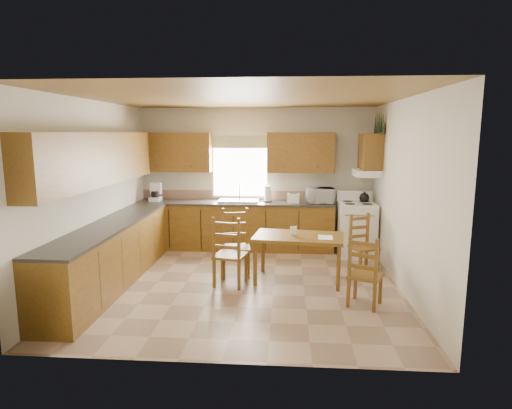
# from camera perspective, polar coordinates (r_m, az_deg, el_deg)

# --- Properties ---
(floor) EXTENTS (4.50, 4.50, 0.00)m
(floor) POSITION_cam_1_polar(r_m,az_deg,el_deg) (6.49, -1.54, -10.49)
(floor) COLOR #9E826C
(floor) RESTS_ON ground
(ceiling) EXTENTS (4.50, 4.50, 0.00)m
(ceiling) POSITION_cam_1_polar(r_m,az_deg,el_deg) (6.12, -1.65, 14.01)
(ceiling) COLOR olive
(ceiling) RESTS_ON floor
(wall_left) EXTENTS (4.50, 4.50, 0.00)m
(wall_left) POSITION_cam_1_polar(r_m,az_deg,el_deg) (6.77, -20.92, 1.49)
(wall_left) COLOR beige
(wall_left) RESTS_ON floor
(wall_right) EXTENTS (4.50, 4.50, 0.00)m
(wall_right) POSITION_cam_1_polar(r_m,az_deg,el_deg) (6.35, 19.07, 1.10)
(wall_right) COLOR beige
(wall_right) RESTS_ON floor
(wall_back) EXTENTS (4.50, 4.50, 0.00)m
(wall_back) POSITION_cam_1_polar(r_m,az_deg,el_deg) (8.39, -0.06, 3.57)
(wall_back) COLOR beige
(wall_back) RESTS_ON floor
(wall_front) EXTENTS (4.50, 4.50, 0.00)m
(wall_front) POSITION_cam_1_polar(r_m,az_deg,el_deg) (3.96, -4.84, -3.22)
(wall_front) COLOR beige
(wall_front) RESTS_ON floor
(lower_cab_back) EXTENTS (3.75, 0.60, 0.88)m
(lower_cab_back) POSITION_cam_1_polar(r_m,az_deg,el_deg) (8.27, -2.80, -2.92)
(lower_cab_back) COLOR brown
(lower_cab_back) RESTS_ON floor
(lower_cab_left) EXTENTS (0.60, 3.60, 0.88)m
(lower_cab_left) POSITION_cam_1_polar(r_m,az_deg,el_deg) (6.69, -18.66, -6.43)
(lower_cab_left) COLOR brown
(lower_cab_left) RESTS_ON floor
(counter_back) EXTENTS (3.75, 0.63, 0.04)m
(counter_back) POSITION_cam_1_polar(r_m,az_deg,el_deg) (8.19, -2.83, 0.23)
(counter_back) COLOR #373330
(counter_back) RESTS_ON lower_cab_back
(counter_left) EXTENTS (0.63, 3.60, 0.04)m
(counter_left) POSITION_cam_1_polar(r_m,az_deg,el_deg) (6.58, -18.87, -2.58)
(counter_left) COLOR #373330
(counter_left) RESTS_ON lower_cab_left
(backsplash) EXTENTS (3.75, 0.01, 0.18)m
(backsplash) POSITION_cam_1_polar(r_m,az_deg,el_deg) (8.45, -2.60, 1.28)
(backsplash) COLOR #916C58
(backsplash) RESTS_ON counter_back
(upper_cab_back_left) EXTENTS (1.41, 0.33, 0.75)m
(upper_cab_back_left) POSITION_cam_1_polar(r_m,az_deg,el_deg) (8.44, -10.75, 6.88)
(upper_cab_back_left) COLOR brown
(upper_cab_back_left) RESTS_ON wall_back
(upper_cab_back_right) EXTENTS (1.25, 0.33, 0.75)m
(upper_cab_back_right) POSITION_cam_1_polar(r_m,az_deg,el_deg) (8.17, 5.95, 6.91)
(upper_cab_back_right) COLOR brown
(upper_cab_back_right) RESTS_ON wall_back
(upper_cab_left) EXTENTS (0.33, 3.60, 0.75)m
(upper_cab_left) POSITION_cam_1_polar(r_m,az_deg,el_deg) (6.51, -20.42, 5.71)
(upper_cab_left) COLOR brown
(upper_cab_left) RESTS_ON wall_left
(upper_cab_stove) EXTENTS (0.33, 0.62, 0.62)m
(upper_cab_stove) POSITION_cam_1_polar(r_m,az_deg,el_deg) (7.86, 15.02, 6.86)
(upper_cab_stove) COLOR brown
(upper_cab_stove) RESTS_ON wall_right
(range_hood) EXTENTS (0.44, 0.62, 0.12)m
(range_hood) POSITION_cam_1_polar(r_m,az_deg,el_deg) (7.88, 14.54, 4.12)
(range_hood) COLOR white
(range_hood) RESTS_ON wall_right
(window_frame) EXTENTS (1.13, 0.02, 1.18)m
(window_frame) POSITION_cam_1_polar(r_m,az_deg,el_deg) (8.37, -2.13, 4.92)
(window_frame) COLOR white
(window_frame) RESTS_ON wall_back
(window_pane) EXTENTS (1.05, 0.01, 1.10)m
(window_pane) POSITION_cam_1_polar(r_m,az_deg,el_deg) (8.36, -2.13, 4.92)
(window_pane) COLOR white
(window_pane) RESTS_ON wall_back
(window_valance) EXTENTS (1.19, 0.01, 0.24)m
(window_valance) POSITION_cam_1_polar(r_m,az_deg,el_deg) (8.31, -2.17, 8.34)
(window_valance) COLOR #4A6032
(window_valance) RESTS_ON wall_back
(sink_basin) EXTENTS (0.75, 0.45, 0.04)m
(sink_basin) POSITION_cam_1_polar(r_m,az_deg,el_deg) (8.17, -2.31, 0.50)
(sink_basin) COLOR silver
(sink_basin) RESTS_ON counter_back
(pine_decal_a) EXTENTS (0.22, 0.22, 0.36)m
(pine_decal_a) POSITION_cam_1_polar(r_m,az_deg,el_deg) (7.57, 16.61, 10.34)
(pine_decal_a) COLOR #16361E
(pine_decal_a) RESTS_ON wall_right
(pine_decal_b) EXTENTS (0.22, 0.22, 0.36)m
(pine_decal_b) POSITION_cam_1_polar(r_m,az_deg,el_deg) (7.88, 16.13, 10.61)
(pine_decal_b) COLOR #16361E
(pine_decal_b) RESTS_ON wall_right
(pine_decal_c) EXTENTS (0.22, 0.22, 0.36)m
(pine_decal_c) POSITION_cam_1_polar(r_m,az_deg,el_deg) (8.20, 15.65, 10.29)
(pine_decal_c) COLOR #16361E
(pine_decal_c) RESTS_ON wall_right
(stove) EXTENTS (0.66, 0.68, 0.96)m
(stove) POSITION_cam_1_polar(r_m,az_deg,el_deg) (7.99, 13.19, -3.31)
(stove) COLOR white
(stove) RESTS_ON floor
(coffeemaker) EXTENTS (0.23, 0.26, 0.34)m
(coffeemaker) POSITION_cam_1_polar(r_m,az_deg,el_deg) (8.47, -13.30, 1.60)
(coffeemaker) COLOR white
(coffeemaker) RESTS_ON counter_back
(paper_towel) EXTENTS (0.18, 0.18, 0.31)m
(paper_towel) POSITION_cam_1_polar(r_m,az_deg,el_deg) (8.14, 1.56, 1.43)
(paper_towel) COLOR white
(paper_towel) RESTS_ON counter_back
(toaster) EXTENTS (0.22, 0.14, 0.18)m
(toaster) POSITION_cam_1_polar(r_m,az_deg,el_deg) (8.05, 4.99, 0.83)
(toaster) COLOR white
(toaster) RESTS_ON counter_back
(microwave) EXTENTS (0.50, 0.37, 0.28)m
(microwave) POSITION_cam_1_polar(r_m,az_deg,el_deg) (8.11, 8.52, 1.20)
(microwave) COLOR white
(microwave) RESTS_ON counter_back
(dining_table) EXTENTS (1.41, 0.92, 0.71)m
(dining_table) POSITION_cam_1_polar(r_m,az_deg,el_deg) (6.53, 5.66, -7.14)
(dining_table) COLOR brown
(dining_table) RESTS_ON floor
(chair_near_left) EXTENTS (0.51, 0.49, 1.04)m
(chair_near_left) POSITION_cam_1_polar(r_m,az_deg,el_deg) (6.30, -3.46, -6.19)
(chair_near_left) COLOR brown
(chair_near_left) RESTS_ON floor
(chair_near_right) EXTENTS (0.51, 0.51, 0.94)m
(chair_near_right) POSITION_cam_1_polar(r_m,az_deg,el_deg) (5.74, 14.39, -8.57)
(chair_near_right) COLOR brown
(chair_near_right) RESTS_ON floor
(chair_far_left) EXTENTS (0.50, 0.48, 1.04)m
(chair_far_left) POSITION_cam_1_polar(r_m,az_deg,el_deg) (6.71, -2.73, -5.20)
(chair_far_left) COLOR brown
(chair_far_left) RESTS_ON floor
(chair_far_right) EXTENTS (0.50, 0.49, 0.92)m
(chair_far_right) POSITION_cam_1_polar(r_m,az_deg,el_deg) (7.13, 14.22, -5.09)
(chair_far_right) COLOR brown
(chair_far_right) RESTS_ON floor
(table_paper) EXTENTS (0.22, 0.29, 0.00)m
(table_paper) POSITION_cam_1_polar(r_m,az_deg,el_deg) (6.36, 9.24, -4.35)
(table_paper) COLOR white
(table_paper) RESTS_ON dining_table
(table_card) EXTENTS (0.10, 0.05, 0.13)m
(table_card) POSITION_cam_1_polar(r_m,az_deg,el_deg) (6.45, 5.01, -3.50)
(table_card) COLOR white
(table_card) RESTS_ON dining_table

